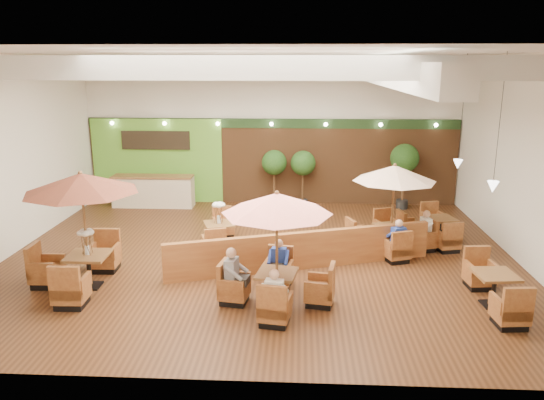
# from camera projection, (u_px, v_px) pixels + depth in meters

# --- Properties ---
(room) EXTENTS (14.04, 14.00, 5.52)m
(room) POSITION_uv_depth(u_px,v_px,m) (272.00, 121.00, 15.06)
(room) COLOR #381E0F
(room) RESTS_ON ground
(service_counter) EXTENTS (3.00, 0.75, 1.18)m
(service_counter) POSITION_uv_depth(u_px,v_px,m) (153.00, 191.00, 19.82)
(service_counter) COLOR beige
(service_counter) RESTS_ON ground
(booth_divider) EXTENTS (6.90, 2.48, 1.00)m
(booth_divider) POSITION_uv_depth(u_px,v_px,m) (303.00, 250.00, 13.81)
(booth_divider) COLOR brown
(booth_divider) RESTS_ON ground
(table_0) EXTENTS (2.72, 2.80, 2.85)m
(table_0) POSITION_uv_depth(u_px,v_px,m) (80.00, 206.00, 12.29)
(table_0) COLOR brown
(table_0) RESTS_ON ground
(table_1) EXTENTS (2.63, 2.63, 2.61)m
(table_1) POSITION_uv_depth(u_px,v_px,m) (277.00, 228.00, 11.45)
(table_1) COLOR brown
(table_1) RESTS_ON ground
(table_2) EXTENTS (2.63, 2.63, 2.54)m
(table_2) POSITION_uv_depth(u_px,v_px,m) (394.00, 191.00, 14.89)
(table_2) COLOR brown
(table_2) RESTS_ON ground
(table_3) EXTENTS (1.04, 2.58, 1.50)m
(table_3) POSITION_uv_depth(u_px,v_px,m) (219.00, 231.00, 15.47)
(table_3) COLOR brown
(table_3) RESTS_ON ground
(table_4) EXTENTS (0.94, 2.61, 0.96)m
(table_4) POSITION_uv_depth(u_px,v_px,m) (494.00, 290.00, 11.72)
(table_4) COLOR brown
(table_4) RESTS_ON ground
(table_5) EXTENTS (1.78, 2.57, 0.92)m
(table_5) POSITION_uv_depth(u_px,v_px,m) (430.00, 230.00, 16.04)
(table_5) COLOR brown
(table_5) RESTS_ON ground
(topiary_0) EXTENTS (0.92, 0.92, 2.14)m
(topiary_0) POSITION_uv_depth(u_px,v_px,m) (274.00, 165.00, 19.52)
(topiary_0) COLOR black
(topiary_0) RESTS_ON ground
(topiary_1) EXTENTS (0.92, 0.92, 2.13)m
(topiary_1) POSITION_uv_depth(u_px,v_px,m) (303.00, 165.00, 19.47)
(topiary_1) COLOR black
(topiary_1) RESTS_ON ground
(topiary_2) EXTENTS (1.04, 1.04, 2.41)m
(topiary_2) POSITION_uv_depth(u_px,v_px,m) (404.00, 161.00, 19.23)
(topiary_2) COLOR black
(topiary_2) RESTS_ON ground
(diner_0) EXTENTS (0.40, 0.34, 0.76)m
(diner_0) POSITION_uv_depth(u_px,v_px,m) (275.00, 290.00, 10.79)
(diner_0) COLOR white
(diner_0) RESTS_ON ground
(diner_1) EXTENTS (0.37, 0.31, 0.72)m
(diner_1) POSITION_uv_depth(u_px,v_px,m) (279.00, 258.00, 12.64)
(diner_1) COLOR #243FA0
(diner_1) RESTS_ON ground
(diner_2) EXTENTS (0.38, 0.44, 0.84)m
(diner_2) POSITION_uv_depth(u_px,v_px,m) (234.00, 270.00, 11.76)
(diner_2) COLOR gray
(diner_2) RESTS_ON ground
(diner_3) EXTENTS (0.41, 0.39, 0.74)m
(diner_3) POSITION_uv_depth(u_px,v_px,m) (397.00, 236.00, 14.24)
(diner_3) COLOR #243FA0
(diner_3) RESTS_ON ground
(diner_4) EXTENTS (0.36, 0.40, 0.73)m
(diner_4) POSITION_uv_depth(u_px,v_px,m) (424.00, 226.00, 15.09)
(diner_4) COLOR white
(diner_4) RESTS_ON ground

